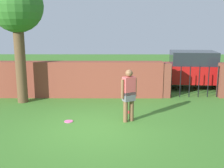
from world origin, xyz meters
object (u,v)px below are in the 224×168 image
tree (17,9)px  car (193,70)px  person (129,93)px  frisbee_red (128,112)px  frisbee_pink (69,121)px

tree → car: tree is taller
person → frisbee_red: person is taller
person → car: (3.19, 4.62, -0.04)m
tree → frisbee_pink: bearing=-46.5°
person → frisbee_red: size_ratio=6.00×
tree → person: (3.96, -2.17, -2.56)m
person → frisbee_red: (0.03, 0.89, -0.89)m
tree → person: tree is taller
person → car: size_ratio=0.37×
tree → frisbee_pink: 4.61m
frisbee_pink → car: bearing=42.8°
frisbee_pink → frisbee_red: same height
person → frisbee_red: 1.25m
person → frisbee_pink: 2.05m
frisbee_pink → frisbee_red: size_ratio=1.00×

